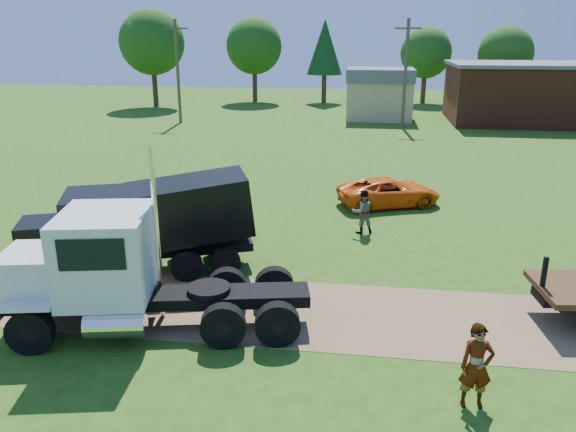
# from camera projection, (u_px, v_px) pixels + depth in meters

# --- Properties ---
(ground) EXTENTS (140.00, 140.00, 0.00)m
(ground) POSITION_uv_depth(u_px,v_px,m) (253.00, 309.00, 16.66)
(ground) COLOR #264C10
(ground) RESTS_ON ground
(dirt_track) EXTENTS (120.00, 4.20, 0.01)m
(dirt_track) POSITION_uv_depth(u_px,v_px,m) (253.00, 309.00, 16.66)
(dirt_track) COLOR brown
(dirt_track) RESTS_ON ground
(white_semi_tractor) EXTENTS (8.45, 4.21, 4.99)m
(white_semi_tractor) POSITION_uv_depth(u_px,v_px,m) (112.00, 272.00, 15.06)
(white_semi_tractor) COLOR black
(white_semi_tractor) RESTS_ON ground
(black_dump_truck) EXTENTS (7.77, 4.75, 3.33)m
(black_dump_truck) POSITION_uv_depth(u_px,v_px,m) (147.00, 221.00, 18.73)
(black_dump_truck) COLOR black
(black_dump_truck) RESTS_ON ground
(orange_pickup) EXTENTS (5.28, 3.86, 1.33)m
(orange_pickup) POSITION_uv_depth(u_px,v_px,m) (389.00, 192.00, 26.50)
(orange_pickup) COLOR #E1570A
(orange_pickup) RESTS_ON ground
(spectator_a) EXTENTS (0.76, 0.54, 1.97)m
(spectator_a) POSITION_uv_depth(u_px,v_px,m) (476.00, 366.00, 12.05)
(spectator_a) COLOR #999999
(spectator_a) RESTS_ON ground
(spectator_b) EXTENTS (1.07, 0.96, 1.82)m
(spectator_b) POSITION_uv_depth(u_px,v_px,m) (362.00, 212.00, 22.76)
(spectator_b) COLOR #999999
(spectator_b) RESTS_ON ground
(brick_building) EXTENTS (15.40, 10.40, 5.30)m
(brick_building) POSITION_uv_depth(u_px,v_px,m) (535.00, 93.00, 51.02)
(brick_building) COLOR brown
(brick_building) RESTS_ON ground
(tan_shed) EXTENTS (6.20, 5.40, 4.70)m
(tan_shed) POSITION_uv_depth(u_px,v_px,m) (380.00, 93.00, 53.00)
(tan_shed) COLOR tan
(tan_shed) RESTS_ON ground
(utility_poles) EXTENTS (42.20, 0.28, 9.00)m
(utility_poles) POSITION_uv_depth(u_px,v_px,m) (406.00, 72.00, 47.31)
(utility_poles) COLOR #473D28
(utility_poles) RESTS_ON ground
(tree_row) EXTENTS (56.95, 14.06, 10.42)m
(tree_row) POSITION_uv_depth(u_px,v_px,m) (363.00, 48.00, 61.20)
(tree_row) COLOR #341F15
(tree_row) RESTS_ON ground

